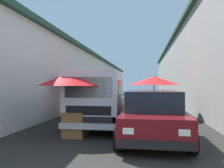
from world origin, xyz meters
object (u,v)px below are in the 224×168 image
Objects in this scene: delivery_truck at (98,101)px; vendor_by_crates at (109,94)px; fruit_stall_near_right at (106,84)px; parked_scooter at (89,106)px; fruit_stall_mid_lane at (72,87)px; fruit_stall_far_right at (77,82)px; hatchback_car at (153,115)px; fruit_stall_near_left at (154,84)px.

delivery_truck is 3.02× the size of vendor_by_crates.
fruit_stall_near_right is 1.34× the size of parked_scooter.
fruit_stall_near_right is 1.65m from vendor_by_crates.
fruit_stall_near_right is at bearing 4.69° from fruit_stall_mid_lane.
vendor_by_crates is (6.43, -0.61, -0.86)m from fruit_stall_far_right.
hatchback_car is at bearing -137.42° from fruit_stall_far_right.
fruit_stall_near_right is 0.46× the size of delivery_truck.
parked_scooter is (4.49, 1.49, -0.59)m from delivery_truck.
hatchback_car is (-4.65, 0.24, -0.92)m from fruit_stall_near_left.
fruit_stall_mid_lane is at bearing 148.56° from fruit_stall_near_left.
fruit_stall_far_right is 2.18m from parked_scooter.
fruit_stall_far_right reaches higher than hatchback_car.
vendor_by_crates is at bearing -160.24° from fruit_stall_near_right.
fruit_stall_far_right is 0.62× the size of hatchback_car.
fruit_stall_mid_lane is 10.29m from vendor_by_crates.
fruit_stall_mid_lane is at bearing -164.31° from fruit_stall_far_right.
fruit_stall_mid_lane is 1.32× the size of parked_scooter.
fruit_stall_far_right is 1.07× the size of fruit_stall_near_right.
fruit_stall_near_left is at bearing -152.22° from fruit_stall_near_right.
fruit_stall_near_right is at bearing 8.51° from delivery_truck.
vendor_by_crates is (-1.37, -0.49, -0.77)m from fruit_stall_near_right.
vendor_by_crates is at bearing -5.45° from fruit_stall_far_right.
delivery_truck reaches higher than vendor_by_crates.
fruit_stall_near_left is at bearing -31.46° from delivery_truck.
fruit_stall_near_right is at bearing 19.76° from vendor_by_crates.
fruit_stall_mid_lane is 1.35× the size of vendor_by_crates.
fruit_stall_far_right is at bearing 31.43° from delivery_truck.
fruit_stall_far_right is at bearing 42.58° from hatchback_car.
fruit_stall_far_right is 3.98m from fruit_stall_mid_lane.
delivery_truck is at bearing -173.24° from vendor_by_crates.
parked_scooter is at bearing -7.39° from fruit_stall_far_right.
hatchback_car reaches higher than parked_scooter.
hatchback_car is at bearing -163.84° from vendor_by_crates.
delivery_truck is at bearing 148.54° from fruit_stall_near_left.
vendor_by_crates is 4.78m from parked_scooter.
fruit_stall_near_right reaches higher than hatchback_car.
fruit_stall_near_right is 1.38× the size of vendor_by_crates.
fruit_stall_near_left is at bearing -79.47° from fruit_stall_far_right.
fruit_stall_far_right reaches higher than fruit_stall_mid_lane.
fruit_stall_near_left is (0.72, -3.85, -0.14)m from fruit_stall_far_right.
fruit_stall_mid_lane is 2.68m from hatchback_car.
delivery_truck is 4.76m from parked_scooter.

